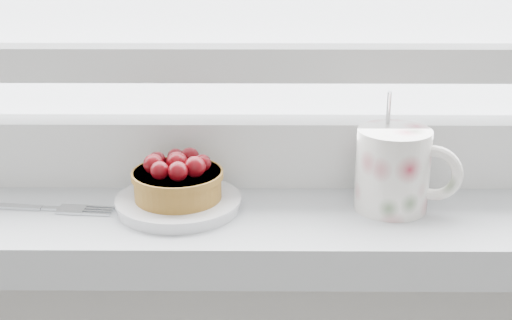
{
  "coord_description": "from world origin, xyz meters",
  "views": [
    {
      "loc": [
        0.04,
        1.24,
        1.22
      ],
      "look_at": [
        0.03,
        1.88,
        1.0
      ],
      "focal_mm": 50.0,
      "sensor_mm": 36.0,
      "label": 1
    }
  ],
  "objects_px": {
    "saucer": "(179,203)",
    "floral_mug": "(395,168)",
    "raspberry_tart": "(178,179)",
    "fork": "(28,207)"
  },
  "relations": [
    {
      "from": "raspberry_tart",
      "to": "fork",
      "type": "bearing_deg",
      "value": -179.67
    },
    {
      "from": "raspberry_tart",
      "to": "fork",
      "type": "height_order",
      "value": "raspberry_tart"
    },
    {
      "from": "saucer",
      "to": "fork",
      "type": "relative_size",
      "value": 0.73
    },
    {
      "from": "saucer",
      "to": "floral_mug",
      "type": "height_order",
      "value": "floral_mug"
    },
    {
      "from": "floral_mug",
      "to": "fork",
      "type": "distance_m",
      "value": 0.36
    },
    {
      "from": "raspberry_tart",
      "to": "floral_mug",
      "type": "bearing_deg",
      "value": 0.92
    },
    {
      "from": "floral_mug",
      "to": "fork",
      "type": "xyz_separation_m",
      "value": [
        -0.36,
        -0.0,
        -0.04
      ]
    },
    {
      "from": "saucer",
      "to": "raspberry_tart",
      "type": "xyz_separation_m",
      "value": [
        0.0,
        -0.0,
        0.03
      ]
    },
    {
      "from": "saucer",
      "to": "floral_mug",
      "type": "distance_m",
      "value": 0.22
    },
    {
      "from": "saucer",
      "to": "raspberry_tart",
      "type": "relative_size",
      "value": 1.39
    }
  ]
}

